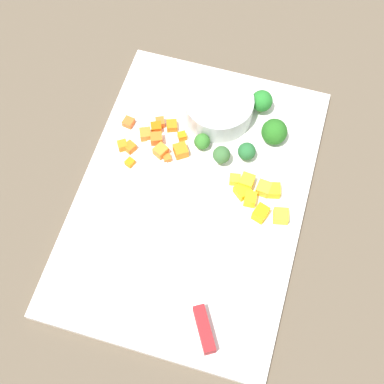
{
  "coord_description": "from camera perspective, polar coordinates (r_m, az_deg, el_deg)",
  "views": [
    {
      "loc": [
        0.35,
        0.1,
        0.77
      ],
      "look_at": [
        0.0,
        0.0,
        0.02
      ],
      "focal_mm": 52.65,
      "sensor_mm": 36.0,
      "label": 1
    }
  ],
  "objects": [
    {
      "name": "broccoli_floret_2",
      "position": [
        0.86,
        5.57,
        4.1
      ],
      "size": [
        0.03,
        0.03,
        0.03
      ],
      "color": "#7FB65E",
      "rests_on": "cutting_board"
    },
    {
      "name": "carrot_dice_12",
      "position": [
        0.9,
        -2.06,
        6.74
      ],
      "size": [
        0.02,
        0.02,
        0.01
      ],
      "primitive_type": "cube",
      "rotation": [
        0.0,
        0.0,
        0.37
      ],
      "color": "orange",
      "rests_on": "cutting_board"
    },
    {
      "name": "chef_knife",
      "position": [
        0.79,
        -0.37,
        -7.85
      ],
      "size": [
        0.32,
        0.2,
        0.02
      ],
      "rotation": [
        0.0,
        0.0,
        3.68
      ],
      "color": "silver",
      "rests_on": "cutting_board"
    },
    {
      "name": "ground_plane",
      "position": [
        0.85,
        0.0,
        -0.65
      ],
      "size": [
        4.0,
        4.0,
        0.0
      ],
      "primitive_type": "plane",
      "color": "brown"
    },
    {
      "name": "pepper_dice_0",
      "position": [
        0.83,
        5.92,
        -0.72
      ],
      "size": [
        0.02,
        0.02,
        0.02
      ],
      "primitive_type": "cube",
      "rotation": [
        0.0,
        0.0,
        0.06
      ],
      "color": "yellow",
      "rests_on": "cutting_board"
    },
    {
      "name": "pepper_dice_7",
      "position": [
        0.84,
        5.59,
        1.02
      ],
      "size": [
        0.02,
        0.02,
        0.02
      ],
      "primitive_type": "cube",
      "rotation": [
        0.0,
        0.0,
        3.06
      ],
      "color": "yellow",
      "rests_on": "cutting_board"
    },
    {
      "name": "carrot_dice_7",
      "position": [
        0.9,
        -6.45,
        7.03
      ],
      "size": [
        0.02,
        0.02,
        0.01
      ],
      "primitive_type": "cube",
      "rotation": [
        0.0,
        0.0,
        1.4
      ],
      "color": "orange",
      "rests_on": "cutting_board"
    },
    {
      "name": "carrot_dice_6",
      "position": [
        0.87,
        -2.54,
        3.45
      ],
      "size": [
        0.02,
        0.02,
        0.01
      ],
      "primitive_type": "cube",
      "rotation": [
        0.0,
        0.0,
        0.59
      ],
      "color": "orange",
      "rests_on": "cutting_board"
    },
    {
      "name": "broccoli_floret_1",
      "position": [
        0.85,
        3.01,
        3.77
      ],
      "size": [
        0.03,
        0.03,
        0.04
      ],
      "color": "#8FC16B",
      "rests_on": "cutting_board"
    },
    {
      "name": "broccoli_floret_3",
      "position": [
        0.87,
        1.03,
        5.13
      ],
      "size": [
        0.03,
        0.03,
        0.03
      ],
      "color": "#8DBD58",
      "rests_on": "cutting_board"
    },
    {
      "name": "carrot_dice_4",
      "position": [
        0.88,
        -7.05,
        4.7
      ],
      "size": [
        0.02,
        0.02,
        0.01
      ],
      "primitive_type": "cube",
      "rotation": [
        0.0,
        0.0,
        2.15
      ],
      "color": "orange",
      "rests_on": "cutting_board"
    },
    {
      "name": "pepper_dice_5",
      "position": [
        0.84,
        5.14,
        0.1
      ],
      "size": [
        0.03,
        0.03,
        0.02
      ],
      "primitive_type": "cube",
      "rotation": [
        0.0,
        0.0,
        0.87
      ],
      "color": "yellow",
      "rests_on": "cutting_board"
    },
    {
      "name": "cutting_board",
      "position": [
        0.85,
        0.0,
        -0.48
      ],
      "size": [
        0.48,
        0.33,
        0.01
      ],
      "primitive_type": "cube",
      "color": "white",
      "rests_on": "ground_plane"
    },
    {
      "name": "pepper_dice_3",
      "position": [
        0.85,
        4.37,
        1.27
      ],
      "size": [
        0.02,
        0.02,
        0.01
      ],
      "primitive_type": "cube",
      "rotation": [
        0.0,
        0.0,
        1.76
      ],
      "color": "yellow",
      "rests_on": "cutting_board"
    },
    {
      "name": "prep_bowl",
      "position": [
        0.9,
        2.67,
        8.58
      ],
      "size": [
        0.11,
        0.11,
        0.04
      ],
      "primitive_type": "cylinder",
      "color": "silver",
      "rests_on": "cutting_board"
    },
    {
      "name": "carrot_dice_3",
      "position": [
        0.89,
        -4.73,
        5.86
      ],
      "size": [
        0.02,
        0.02,
        0.01
      ],
      "primitive_type": "cube",
      "rotation": [
        0.0,
        0.0,
        0.42
      ],
      "color": "orange",
      "rests_on": "cutting_board"
    },
    {
      "name": "carrot_dice_9",
      "position": [
        0.87,
        -1.16,
        4.2
      ],
      "size": [
        0.03,
        0.03,
        0.02
      ],
      "primitive_type": "cube",
      "rotation": [
        0.0,
        0.0,
        2.18
      ],
      "color": "orange",
      "rests_on": "cutting_board"
    },
    {
      "name": "broccoli_floret_0",
      "position": [
        0.91,
        7.08,
        9.13
      ],
      "size": [
        0.03,
        0.03,
        0.04
      ],
      "color": "#8CB754",
      "rests_on": "cutting_board"
    },
    {
      "name": "carrot_dice_10",
      "position": [
        0.87,
        -6.31,
        2.99
      ],
      "size": [
        0.02,
        0.02,
        0.01
      ],
      "primitive_type": "cube",
      "rotation": [
        0.0,
        0.0,
        1.16
      ],
      "color": "orange",
      "rests_on": "cutting_board"
    },
    {
      "name": "broccoli_floret_4",
      "position": [
        0.88,
        8.34,
        6.05
      ],
      "size": [
        0.04,
        0.04,
        0.04
      ],
      "color": "#81B46A",
      "rests_on": "cutting_board"
    },
    {
      "name": "carrot_dice_1",
      "position": [
        0.87,
        -3.18,
        4.14
      ],
      "size": [
        0.02,
        0.02,
        0.02
      ],
      "primitive_type": "cube",
      "rotation": [
        0.0,
        0.0,
        2.67
      ],
      "color": "orange",
      "rests_on": "cutting_board"
    },
    {
      "name": "carrot_dice_8",
      "position": [
        0.88,
        -6.3,
        4.53
      ],
      "size": [
        0.02,
        0.02,
        0.01
      ],
      "primitive_type": "cube",
      "rotation": [
        0.0,
        0.0,
        2.66
      ],
      "color": "orange",
      "rests_on": "cutting_board"
    },
    {
      "name": "pepper_dice_4",
      "position": [
        0.84,
        7.25,
        0.36
      ],
      "size": [
        0.02,
        0.02,
        0.02
      ],
      "primitive_type": "cube",
      "rotation": [
        0.0,
        0.0,
        1.47
      ],
      "color": "yellow",
      "rests_on": "cutting_board"
    },
    {
      "name": "carrot_dice_5",
      "position": [
        0.9,
        -3.25,
        7.06
      ],
      "size": [
        0.02,
        0.02,
        0.01
      ],
      "primitive_type": "cube",
      "rotation": [
        0.0,
        0.0,
        2.0
      ],
      "color": "orange",
      "rests_on": "cutting_board"
    },
    {
      "name": "pepper_dice_6",
      "position": [
        0.84,
        8.19,
        0.17
      ],
      "size": [
        0.02,
        0.03,
        0.02
      ],
      "primitive_type": "cube",
      "rotation": [
        0.0,
        0.0,
        1.8
      ],
      "color": "yellow",
      "rests_on": "cutting_board"
    },
    {
      "name": "carrot_dice_2",
      "position": [
        0.88,
        -1.01,
        5.68
      ],
      "size": [
        0.02,
        0.02,
        0.01
      ],
      "primitive_type": "cube",
      "rotation": [
        0.0,
        0.0,
        0.57
      ],
      "color": "orange",
      "rests_on": "cutting_board"
    },
    {
      "name": "pepper_dice_2",
      "position": [
        0.83,
        8.94,
        -2.62
      ],
      "size": [
        0.03,
        0.03,
        0.02
      ],
      "primitive_type": "cube",
      "rotation": [
        0.0,
        0.0,
        0.21
      ],
      "color": "yellow",
      "rests_on": "cutting_board"
    },
    {
      "name": "carrot_dice_11",
      "position": [
        0.89,
        -3.65,
        6.55
      ],
      "size": [
        0.02,
        0.02,
        0.01
      ],
      "primitive_type": "cube",
      "rotation": [
        0.0,
        0.0,
        1.99
      ],
      "color": "orange",
      "rests_on": "cutting_board"
    },
    {
      "name": "pepper_dice_1",
      "position": [
        0.82,
        6.96,
        -2.16
      ],
      "size": [
        0.03,
        0.02,
        0.02
      ],
      "primitive_type": "cube",
      "rotation": [
        0.0,
        0.0,
        2.82
      ],
      "color": "yellow",
      "rests_on": "cutting_board"
    },
    {
      "name": "carrot_dice_0",
      "position": [
        0.88,
        -3.62,
        5.37
      ],
      "size": [
        0.02,
        0.02,
        0.02
      ],
      "primitive_type": "cube",
      "rotation": [
        0.0,
        0.0,
        0.37
      ],
      "color": "orange",
      "rests_on": "cutting_board"
    }
  ]
}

